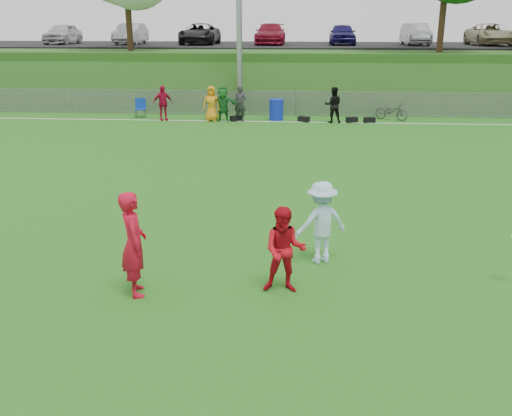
# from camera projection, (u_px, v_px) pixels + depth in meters

# --- Properties ---
(ground) EXTENTS (120.00, 120.00, 0.00)m
(ground) POSITION_uv_depth(u_px,v_px,m) (283.00, 283.00, 10.64)
(ground) COLOR #225812
(ground) RESTS_ON ground
(sideline_far) EXTENTS (60.00, 0.10, 0.01)m
(sideline_far) POSITION_uv_depth(u_px,v_px,m) (295.00, 122.00, 27.69)
(sideline_far) COLOR white
(sideline_far) RESTS_ON ground
(fence) EXTENTS (58.00, 0.06, 1.30)m
(fence) POSITION_uv_depth(u_px,v_px,m) (296.00, 103.00, 29.39)
(fence) COLOR gray
(fence) RESTS_ON ground
(berm) EXTENTS (120.00, 18.00, 3.00)m
(berm) POSITION_uv_depth(u_px,v_px,m) (298.00, 69.00, 39.54)
(berm) COLOR #2B5919
(berm) RESTS_ON ground
(parking_lot) EXTENTS (120.00, 12.00, 0.10)m
(parking_lot) POSITION_uv_depth(u_px,v_px,m) (299.00, 45.00, 40.96)
(parking_lot) COLOR black
(parking_lot) RESTS_ON berm
(car_row) EXTENTS (32.04, 5.18, 1.44)m
(car_row) POSITION_uv_depth(u_px,v_px,m) (282.00, 34.00, 39.86)
(car_row) COLOR silver
(car_row) RESTS_ON parking_lot
(spectator_row) EXTENTS (9.28, 0.83, 1.69)m
(spectator_row) POSITION_uv_depth(u_px,v_px,m) (236.00, 104.00, 27.65)
(spectator_row) COLOR #B20C30
(spectator_row) RESTS_ON ground
(gear_bags) EXTENTS (7.08, 0.56, 0.26)m
(gear_bags) POSITION_uv_depth(u_px,v_px,m) (315.00, 119.00, 27.68)
(gear_bags) COLOR black
(gear_bags) RESTS_ON ground
(player_red_left) EXTENTS (0.68, 0.81, 1.90)m
(player_red_left) POSITION_uv_depth(u_px,v_px,m) (134.00, 244.00, 9.95)
(player_red_left) COLOR red
(player_red_left) RESTS_ON ground
(player_red_center) EXTENTS (0.78, 0.61, 1.59)m
(player_red_center) POSITION_uv_depth(u_px,v_px,m) (285.00, 250.00, 10.09)
(player_red_center) COLOR red
(player_red_center) RESTS_ON ground
(player_blue) EXTENTS (1.24, 1.00, 1.68)m
(player_blue) POSITION_uv_depth(u_px,v_px,m) (321.00, 222.00, 11.34)
(player_blue) COLOR #AEDCF2
(player_blue) RESTS_ON ground
(recycling_bin) EXTENTS (0.80, 0.80, 1.02)m
(recycling_bin) POSITION_uv_depth(u_px,v_px,m) (276.00, 110.00, 28.16)
(recycling_bin) COLOR #1025B5
(recycling_bin) RESTS_ON ground
(camp_chair) EXTENTS (0.62, 0.63, 0.95)m
(camp_chair) POSITION_uv_depth(u_px,v_px,m) (141.00, 112.00, 28.97)
(camp_chair) COLOR #0E36A0
(camp_chair) RESTS_ON ground
(bicycle) EXTENTS (1.73, 1.30, 0.87)m
(bicycle) POSITION_uv_depth(u_px,v_px,m) (392.00, 111.00, 28.15)
(bicycle) COLOR #303133
(bicycle) RESTS_ON ground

